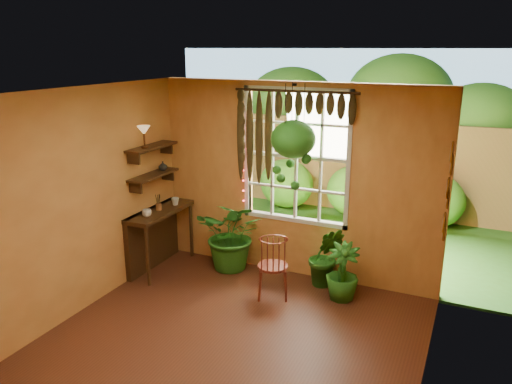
# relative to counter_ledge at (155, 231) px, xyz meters

# --- Properties ---
(floor) EXTENTS (4.50, 4.50, 0.00)m
(floor) POSITION_rel_counter_ledge_xyz_m (1.91, -1.60, -0.55)
(floor) COLOR #4F2516
(floor) RESTS_ON ground
(ceiling) EXTENTS (4.50, 4.50, 0.00)m
(ceiling) POSITION_rel_counter_ledge_xyz_m (1.91, -1.60, 2.15)
(ceiling) COLOR silver
(ceiling) RESTS_ON wall_back
(wall_back) EXTENTS (4.00, 0.00, 4.00)m
(wall_back) POSITION_rel_counter_ledge_xyz_m (1.91, 0.65, 0.80)
(wall_back) COLOR #DB9A4A
(wall_back) RESTS_ON floor
(wall_left) EXTENTS (0.00, 4.50, 4.50)m
(wall_left) POSITION_rel_counter_ledge_xyz_m (-0.09, -1.60, 0.80)
(wall_left) COLOR #DB9A4A
(wall_left) RESTS_ON floor
(wall_right) EXTENTS (0.00, 4.50, 4.50)m
(wall_right) POSITION_rel_counter_ledge_xyz_m (3.91, -1.60, 0.80)
(wall_right) COLOR #DB9A4A
(wall_right) RESTS_ON floor
(window) EXTENTS (1.52, 0.10, 1.86)m
(window) POSITION_rel_counter_ledge_xyz_m (1.91, 0.68, 1.15)
(window) COLOR white
(window) RESTS_ON wall_back
(valance_vine) EXTENTS (1.70, 0.12, 1.10)m
(valance_vine) POSITION_rel_counter_ledge_xyz_m (1.82, 0.56, 1.73)
(valance_vine) COLOR #3D2710
(valance_vine) RESTS_ON window
(string_lights) EXTENTS (0.03, 0.03, 1.54)m
(string_lights) POSITION_rel_counter_ledge_xyz_m (1.15, 0.59, 1.20)
(string_lights) COLOR #FF2633
(string_lights) RESTS_ON window
(wall_plates) EXTENTS (0.04, 0.32, 1.10)m
(wall_plates) POSITION_rel_counter_ledge_xyz_m (3.89, 0.19, 1.00)
(wall_plates) COLOR beige
(wall_plates) RESTS_ON wall_right
(counter_ledge) EXTENTS (0.40, 1.20, 0.90)m
(counter_ledge) POSITION_rel_counter_ledge_xyz_m (0.00, 0.00, 0.00)
(counter_ledge) COLOR #3D2710
(counter_ledge) RESTS_ON floor
(shelf_lower) EXTENTS (0.25, 0.90, 0.04)m
(shelf_lower) POSITION_rel_counter_ledge_xyz_m (0.03, 0.00, 0.85)
(shelf_lower) COLOR #3D2710
(shelf_lower) RESTS_ON wall_left
(shelf_upper) EXTENTS (0.25, 0.90, 0.04)m
(shelf_upper) POSITION_rel_counter_ledge_xyz_m (0.03, 0.00, 1.25)
(shelf_upper) COLOR #3D2710
(shelf_upper) RESTS_ON wall_left
(backyard) EXTENTS (14.00, 10.00, 12.00)m
(backyard) POSITION_rel_counter_ledge_xyz_m (2.15, 5.27, 0.73)
(backyard) COLOR #295518
(backyard) RESTS_ON ground
(windsor_chair) EXTENTS (0.52, 0.53, 1.05)m
(windsor_chair) POSITION_rel_counter_ledge_xyz_m (1.92, -0.14, -0.25)
(windsor_chair) COLOR maroon
(windsor_chair) RESTS_ON floor
(potted_plant_left) EXTENTS (1.06, 0.95, 1.07)m
(potted_plant_left) POSITION_rel_counter_ledge_xyz_m (1.07, 0.41, -0.02)
(potted_plant_left) COLOR #1C5316
(potted_plant_left) RESTS_ON floor
(potted_plant_mid) EXTENTS (0.56, 0.50, 0.85)m
(potted_plant_mid) POSITION_rel_counter_ledge_xyz_m (2.45, 0.45, -0.13)
(potted_plant_mid) COLOR #1C5316
(potted_plant_mid) RESTS_ON floor
(potted_plant_right) EXTENTS (0.47, 0.47, 0.75)m
(potted_plant_right) POSITION_rel_counter_ledge_xyz_m (2.75, 0.17, -0.18)
(potted_plant_right) COLOR #1C5316
(potted_plant_right) RESTS_ON floor
(hanging_basket) EXTENTS (0.57, 0.57, 1.34)m
(hanging_basket) POSITION_rel_counter_ledge_xyz_m (1.98, 0.35, 1.38)
(hanging_basket) COLOR black
(hanging_basket) RESTS_ON ceiling
(cup_a) EXTENTS (0.16, 0.16, 0.10)m
(cup_a) POSITION_rel_counter_ledge_xyz_m (0.13, -0.33, 0.40)
(cup_a) COLOR silver
(cup_a) RESTS_ON counter_ledge
(cup_b) EXTENTS (0.15, 0.15, 0.11)m
(cup_b) POSITION_rel_counter_ledge_xyz_m (0.19, 0.28, 0.40)
(cup_b) COLOR beige
(cup_b) RESTS_ON counter_ledge
(brush_jar) EXTENTS (0.08, 0.08, 0.29)m
(brush_jar) POSITION_rel_counter_ledge_xyz_m (0.11, -0.02, 0.46)
(brush_jar) COLOR brown
(brush_jar) RESTS_ON counter_ledge
(shelf_vase) EXTENTS (0.17, 0.17, 0.13)m
(shelf_vase) POSITION_rel_counter_ledge_xyz_m (0.04, 0.23, 0.93)
(shelf_vase) COLOR #B2AD99
(shelf_vase) RESTS_ON shelf_lower
(tiffany_lamp) EXTENTS (0.18, 0.18, 0.30)m
(tiffany_lamp) POSITION_rel_counter_ledge_xyz_m (0.05, -0.18, 1.49)
(tiffany_lamp) COLOR #573018
(tiffany_lamp) RESTS_ON shelf_upper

